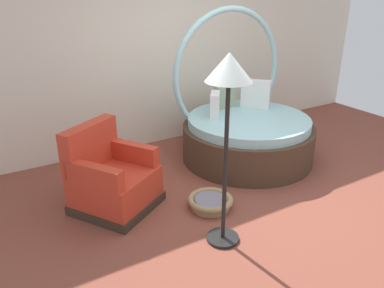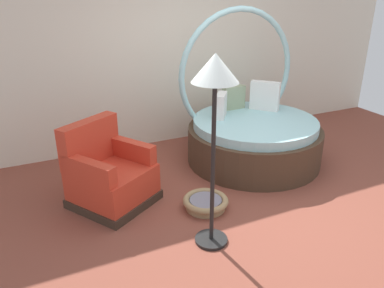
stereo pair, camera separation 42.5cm
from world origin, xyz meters
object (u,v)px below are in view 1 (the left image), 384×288
object	(u,v)px
round_daybed	(245,130)
red_armchair	(111,180)
floor_lamp	(228,87)
pet_basket	(210,202)

from	to	relation	value
round_daybed	red_armchair	bearing A→B (deg)	-171.65
round_daybed	red_armchair	world-z (taller)	round_daybed
floor_lamp	pet_basket	bearing A→B (deg)	68.33
round_daybed	floor_lamp	world-z (taller)	round_daybed
pet_basket	floor_lamp	xyz separation A→B (m)	(-0.22, -0.55, 1.46)
round_daybed	floor_lamp	size ratio (longest dim) A/B	1.13
pet_basket	floor_lamp	world-z (taller)	floor_lamp
round_daybed	red_armchair	size ratio (longest dim) A/B	1.88
red_armchair	round_daybed	bearing A→B (deg)	8.35
red_armchair	pet_basket	bearing A→B (deg)	-32.78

